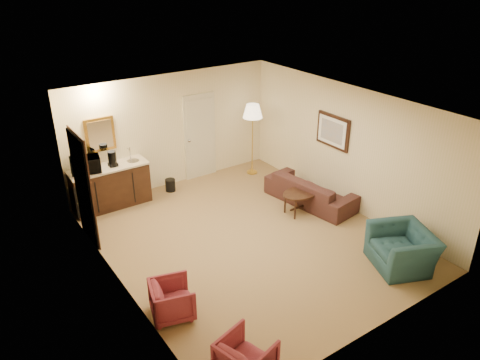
# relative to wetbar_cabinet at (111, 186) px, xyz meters

# --- Properties ---
(ground) EXTENTS (6.00, 6.00, 0.00)m
(ground) POSITION_rel_wetbar_cabinet_xyz_m (1.65, -2.72, -0.46)
(ground) COLOR olive
(ground) RESTS_ON ground
(room_walls) EXTENTS (5.02, 6.01, 2.61)m
(room_walls) POSITION_rel_wetbar_cabinet_xyz_m (1.55, -1.95, 1.26)
(room_walls) COLOR beige
(room_walls) RESTS_ON ground
(wetbar_cabinet) EXTENTS (1.64, 0.58, 0.92)m
(wetbar_cabinet) POSITION_rel_wetbar_cabinet_xyz_m (0.00, 0.00, 0.00)
(wetbar_cabinet) COLOR #341D10
(wetbar_cabinet) RESTS_ON ground
(sofa) EXTENTS (0.89, 2.10, 0.80)m
(sofa) POSITION_rel_wetbar_cabinet_xyz_m (3.60, -2.31, -0.06)
(sofa) COLOR black
(sofa) RESTS_ON ground
(teal_armchair) EXTENTS (1.03, 1.23, 0.92)m
(teal_armchair) POSITION_rel_wetbar_cabinet_xyz_m (3.33, -4.92, -0.00)
(teal_armchair) COLOR #214954
(teal_armchair) RESTS_ON ground
(rose_chair_near) EXTENTS (0.71, 0.74, 0.63)m
(rose_chair_near) POSITION_rel_wetbar_cabinet_xyz_m (-0.50, -3.81, -0.15)
(rose_chair_near) COLOR #943041
(rose_chair_near) RESTS_ON ground
(rose_chair_far) EXTENTS (0.73, 0.75, 0.64)m
(rose_chair_far) POSITION_rel_wetbar_cabinet_xyz_m (-0.25, -5.35, -0.14)
(rose_chair_far) COLOR #943041
(rose_chair_far) RESTS_ON ground
(coffee_table) EXTENTS (0.83, 0.57, 0.47)m
(coffee_table) POSITION_rel_wetbar_cabinet_xyz_m (3.13, -2.51, -0.22)
(coffee_table) COLOR #321F10
(coffee_table) RESTS_ON ground
(floor_lamp) EXTENTS (0.48, 0.48, 1.76)m
(floor_lamp) POSITION_rel_wetbar_cabinet_xyz_m (3.48, -0.32, 0.42)
(floor_lamp) COLOR gold
(floor_lamp) RESTS_ON ground
(waste_bin) EXTENTS (0.28, 0.28, 0.28)m
(waste_bin) POSITION_rel_wetbar_cabinet_xyz_m (1.35, -0.07, -0.32)
(waste_bin) COLOR black
(waste_bin) RESTS_ON ground
(microwave) EXTENTS (0.63, 0.43, 0.39)m
(microwave) POSITION_rel_wetbar_cabinet_xyz_m (-0.46, -0.01, 0.66)
(microwave) COLOR black
(microwave) RESTS_ON wetbar_cabinet
(coffee_maker) EXTENTS (0.21, 0.21, 0.33)m
(coffee_maker) POSITION_rel_wetbar_cabinet_xyz_m (0.10, -0.03, 0.62)
(coffee_maker) COLOR black
(coffee_maker) RESTS_ON wetbar_cabinet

